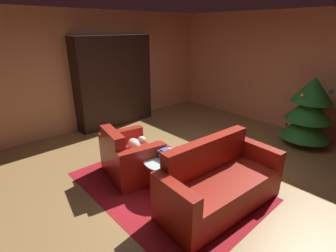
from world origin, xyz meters
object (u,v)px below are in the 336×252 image
object	(u,v)px
armchair_red	(130,158)
coffee_table	(169,161)
bookshelf_unit	(119,83)
decorated_tree	(309,111)
couch_red	(219,185)
book_stack_on_table	(165,154)
bottle_on_table	(176,158)

from	to	relation	value
armchair_red	coffee_table	distance (m)	0.71
bookshelf_unit	decorated_tree	world-z (taller)	bookshelf_unit
couch_red	book_stack_on_table	bearing A→B (deg)	-165.33
armchair_red	coffee_table	world-z (taller)	armchair_red
armchair_red	couch_red	size ratio (longest dim) A/B	0.59
bookshelf_unit	book_stack_on_table	xyz separation A→B (m)	(2.82, -1.02, -0.49)
armchair_red	coffee_table	bearing A→B (deg)	20.22
coffee_table	decorated_tree	xyz separation A→B (m)	(0.78, 3.07, 0.30)
armchair_red	couch_red	world-z (taller)	couch_red
couch_red	coffee_table	bearing A→B (deg)	-165.79
armchair_red	decorated_tree	size ratio (longest dim) A/B	0.77
bookshelf_unit	decorated_tree	xyz separation A→B (m)	(3.65, 2.07, -0.30)
coffee_table	book_stack_on_table	xyz separation A→B (m)	(-0.05, -0.02, 0.11)
bookshelf_unit	armchair_red	xyz separation A→B (m)	(2.21, -1.25, -0.72)
decorated_tree	couch_red	bearing A→B (deg)	-90.04
bookshelf_unit	armchair_red	bearing A→B (deg)	-29.45
coffee_table	decorated_tree	size ratio (longest dim) A/B	0.54
couch_red	decorated_tree	world-z (taller)	decorated_tree
bookshelf_unit	coffee_table	world-z (taller)	bookshelf_unit
bottle_on_table	coffee_table	bearing A→B (deg)	169.35
bookshelf_unit	decorated_tree	bearing A→B (deg)	29.51
book_stack_on_table	bottle_on_table	distance (m)	0.26
bookshelf_unit	coffee_table	xyz separation A→B (m)	(2.87, -1.00, -0.60)
bookshelf_unit	bottle_on_table	world-z (taller)	bookshelf_unit
book_stack_on_table	decorated_tree	xyz separation A→B (m)	(0.83, 3.09, 0.19)
bookshelf_unit	bottle_on_table	size ratio (longest dim) A/B	7.38
bookshelf_unit	book_stack_on_table	world-z (taller)	bookshelf_unit
armchair_red	coffee_table	xyz separation A→B (m)	(0.66, 0.24, 0.12)
coffee_table	book_stack_on_table	size ratio (longest dim) A/B	3.29
book_stack_on_table	decorated_tree	bearing A→B (deg)	74.96
bookshelf_unit	couch_red	bearing A→B (deg)	-12.49
couch_red	decorated_tree	xyz separation A→B (m)	(0.00, 2.87, 0.41)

